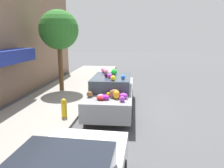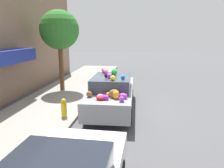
{
  "view_description": "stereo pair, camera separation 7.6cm",
  "coord_description": "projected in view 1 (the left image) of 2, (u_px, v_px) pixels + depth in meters",
  "views": [
    {
      "loc": [
        -8.6,
        -1.15,
        3.08
      ],
      "look_at": [
        0.0,
        -0.04,
        1.11
      ],
      "focal_mm": 35.0,
      "sensor_mm": 36.0,
      "label": 1
    },
    {
      "loc": [
        -8.59,
        -1.23,
        3.08
      ],
      "look_at": [
        0.0,
        -0.04,
        1.11
      ],
      "focal_mm": 35.0,
      "sensor_mm": 36.0,
      "label": 2
    }
  ],
  "objects": [
    {
      "name": "ground_plane",
      "position": [
        111.0,
        110.0,
        9.14
      ],
      "size": [
        60.0,
        60.0,
        0.0
      ],
      "primitive_type": "plane",
      "color": "#4C4C4F"
    },
    {
      "name": "fire_hydrant",
      "position": [
        64.0,
        108.0,
        7.96
      ],
      "size": [
        0.2,
        0.2,
        0.7
      ],
      "color": "gold",
      "rests_on": "sidewalk_curb"
    },
    {
      "name": "street_tree",
      "position": [
        59.0,
        30.0,
        11.34
      ],
      "size": [
        2.04,
        2.04,
        4.23
      ],
      "color": "brown",
      "rests_on": "sidewalk_curb"
    },
    {
      "name": "sidewalk_curb",
      "position": [
        49.0,
        106.0,
        9.46
      ],
      "size": [
        24.0,
        3.2,
        0.11
      ],
      "color": "gray",
      "rests_on": "ground"
    },
    {
      "name": "art_car",
      "position": [
        112.0,
        92.0,
        8.94
      ],
      "size": [
        4.62,
        1.79,
        1.7
      ],
      "rotation": [
        0.0,
        0.0,
        0.03
      ],
      "color": "gray",
      "rests_on": "ground"
    }
  ]
}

